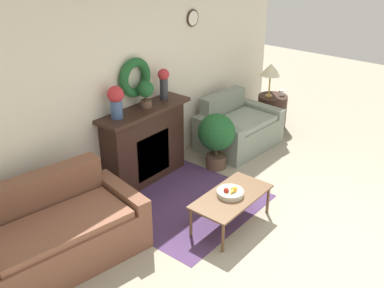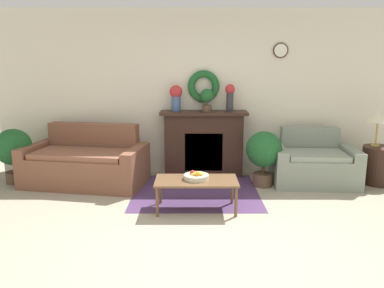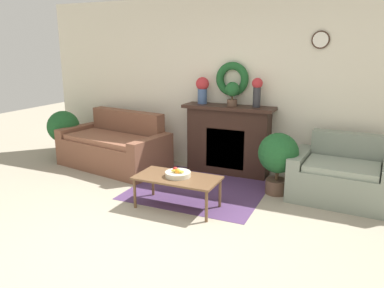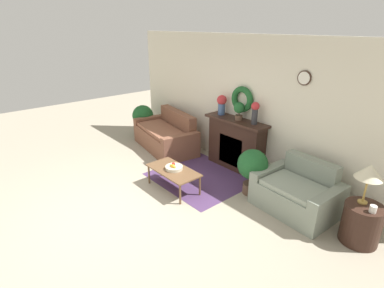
{
  "view_description": "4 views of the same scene",
  "coord_description": "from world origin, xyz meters",
  "px_view_note": "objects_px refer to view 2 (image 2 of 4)",
  "views": [
    {
      "loc": [
        -3.85,
        -1.36,
        3.25
      ],
      "look_at": [
        -0.03,
        1.73,
        0.84
      ],
      "focal_mm": 42.0,
      "sensor_mm": 36.0,
      "label": 1
    },
    {
      "loc": [
        -0.16,
        -3.43,
        1.83
      ],
      "look_at": [
        -0.18,
        1.34,
        0.81
      ],
      "focal_mm": 35.0,
      "sensor_mm": 36.0,
      "label": 2
    },
    {
      "loc": [
        1.83,
        -2.8,
        1.95
      ],
      "look_at": [
        -0.18,
        1.69,
        0.67
      ],
      "focal_mm": 35.0,
      "sensor_mm": 36.0,
      "label": 3
    },
    {
      "loc": [
        3.81,
        -1.84,
        2.86
      ],
      "look_at": [
        -0.12,
        1.54,
        0.78
      ],
      "focal_mm": 28.0,
      "sensor_mm": 36.0,
      "label": 4
    }
  ],
  "objects_px": {
    "vase_on_mantel_left": "(177,96)",
    "table_lamp": "(380,116)",
    "loveseat_right": "(314,164)",
    "fruit_bowl": "(197,176)",
    "potted_plant_floor_by_loveseat": "(265,152)",
    "couch_left": "(88,163)",
    "coffee_table": "(198,183)",
    "vase_on_mantel_right": "(231,95)",
    "side_table_by_loveseat": "(380,165)",
    "potted_plant_on_mantel": "(208,98)",
    "potted_plant_floor_by_couch": "(15,149)",
    "fireplace": "(205,143)"
  },
  "relations": [
    {
      "from": "fruit_bowl",
      "to": "vase_on_mantel_left",
      "type": "height_order",
      "value": "vase_on_mantel_left"
    },
    {
      "from": "coffee_table",
      "to": "potted_plant_on_mantel",
      "type": "distance_m",
      "value": 1.79
    },
    {
      "from": "coffee_table",
      "to": "potted_plant_on_mantel",
      "type": "height_order",
      "value": "potted_plant_on_mantel"
    },
    {
      "from": "vase_on_mantel_right",
      "to": "table_lamp",
      "type": "bearing_deg",
      "value": -10.08
    },
    {
      "from": "table_lamp",
      "to": "potted_plant_on_mantel",
      "type": "relative_size",
      "value": 1.6
    },
    {
      "from": "vase_on_mantel_left",
      "to": "potted_plant_floor_by_loveseat",
      "type": "relative_size",
      "value": 0.49
    },
    {
      "from": "vase_on_mantel_right",
      "to": "side_table_by_loveseat",
      "type": "bearing_deg",
      "value": -11.04
    },
    {
      "from": "couch_left",
      "to": "table_lamp",
      "type": "bearing_deg",
      "value": 10.74
    },
    {
      "from": "fireplace",
      "to": "vase_on_mantel_right",
      "type": "bearing_deg",
      "value": 0.75
    },
    {
      "from": "couch_left",
      "to": "vase_on_mantel_left",
      "type": "height_order",
      "value": "vase_on_mantel_left"
    },
    {
      "from": "potted_plant_floor_by_loveseat",
      "to": "vase_on_mantel_left",
      "type": "bearing_deg",
      "value": 157.05
    },
    {
      "from": "potted_plant_on_mantel",
      "to": "table_lamp",
      "type": "bearing_deg",
      "value": -8.24
    },
    {
      "from": "side_table_by_loveseat",
      "to": "potted_plant_floor_by_couch",
      "type": "relative_size",
      "value": 0.68
    },
    {
      "from": "fireplace",
      "to": "potted_plant_on_mantel",
      "type": "distance_m",
      "value": 0.75
    },
    {
      "from": "side_table_by_loveseat",
      "to": "vase_on_mantel_left",
      "type": "height_order",
      "value": "vase_on_mantel_left"
    },
    {
      "from": "vase_on_mantel_left",
      "to": "potted_plant_floor_by_couch",
      "type": "bearing_deg",
      "value": -170.72
    },
    {
      "from": "coffee_table",
      "to": "potted_plant_floor_by_loveseat",
      "type": "height_order",
      "value": "potted_plant_floor_by_loveseat"
    },
    {
      "from": "potted_plant_floor_by_loveseat",
      "to": "couch_left",
      "type": "bearing_deg",
      "value": 177.81
    },
    {
      "from": "side_table_by_loveseat",
      "to": "potted_plant_floor_by_loveseat",
      "type": "bearing_deg",
      "value": -176.21
    },
    {
      "from": "fruit_bowl",
      "to": "side_table_by_loveseat",
      "type": "height_order",
      "value": "side_table_by_loveseat"
    },
    {
      "from": "fruit_bowl",
      "to": "potted_plant_on_mantel",
      "type": "height_order",
      "value": "potted_plant_on_mantel"
    },
    {
      "from": "vase_on_mantel_left",
      "to": "potted_plant_floor_by_couch",
      "type": "distance_m",
      "value": 2.66
    },
    {
      "from": "vase_on_mantel_right",
      "to": "vase_on_mantel_left",
      "type": "bearing_deg",
      "value": 180.0
    },
    {
      "from": "loveseat_right",
      "to": "fruit_bowl",
      "type": "bearing_deg",
      "value": -144.89
    },
    {
      "from": "fireplace",
      "to": "table_lamp",
      "type": "relative_size",
      "value": 2.44
    },
    {
      "from": "vase_on_mantel_left",
      "to": "vase_on_mantel_right",
      "type": "height_order",
      "value": "vase_on_mantel_right"
    },
    {
      "from": "fireplace",
      "to": "vase_on_mantel_left",
      "type": "bearing_deg",
      "value": 179.3
    },
    {
      "from": "fruit_bowl",
      "to": "vase_on_mantel_right",
      "type": "bearing_deg",
      "value": 69.92
    },
    {
      "from": "vase_on_mantel_left",
      "to": "vase_on_mantel_right",
      "type": "xyz_separation_m",
      "value": [
        0.87,
        0.0,
        0.01
      ]
    },
    {
      "from": "loveseat_right",
      "to": "fruit_bowl",
      "type": "xyz_separation_m",
      "value": [
        -1.84,
        -1.12,
        0.14
      ]
    },
    {
      "from": "table_lamp",
      "to": "vase_on_mantel_right",
      "type": "bearing_deg",
      "value": 169.92
    },
    {
      "from": "loveseat_right",
      "to": "table_lamp",
      "type": "relative_size",
      "value": 2.27
    },
    {
      "from": "potted_plant_floor_by_couch",
      "to": "potted_plant_floor_by_loveseat",
      "type": "distance_m",
      "value": 3.85
    },
    {
      "from": "vase_on_mantel_left",
      "to": "table_lamp",
      "type": "bearing_deg",
      "value": -7.29
    },
    {
      "from": "fruit_bowl",
      "to": "potted_plant_floor_by_loveseat",
      "type": "bearing_deg",
      "value": 42.91
    },
    {
      "from": "table_lamp",
      "to": "vase_on_mantel_right",
      "type": "xyz_separation_m",
      "value": [
        -2.23,
        0.4,
        0.28
      ]
    },
    {
      "from": "vase_on_mantel_left",
      "to": "potted_plant_floor_by_loveseat",
      "type": "height_order",
      "value": "vase_on_mantel_left"
    },
    {
      "from": "loveseat_right",
      "to": "fireplace",
      "type": "bearing_deg",
      "value": 170.59
    },
    {
      "from": "side_table_by_loveseat",
      "to": "potted_plant_on_mantel",
      "type": "distance_m",
      "value": 2.88
    },
    {
      "from": "couch_left",
      "to": "fruit_bowl",
      "type": "height_order",
      "value": "couch_left"
    },
    {
      "from": "loveseat_right",
      "to": "potted_plant_floor_by_loveseat",
      "type": "relative_size",
      "value": 1.55
    },
    {
      "from": "side_table_by_loveseat",
      "to": "vase_on_mantel_left",
      "type": "bearing_deg",
      "value": 171.95
    },
    {
      "from": "potted_plant_floor_by_couch",
      "to": "fireplace",
      "type": "bearing_deg",
      "value": 7.79
    },
    {
      "from": "vase_on_mantel_left",
      "to": "couch_left",
      "type": "bearing_deg",
      "value": -161.39
    },
    {
      "from": "fruit_bowl",
      "to": "table_lamp",
      "type": "xyz_separation_m",
      "value": [
        2.79,
        1.13,
        0.61
      ]
    },
    {
      "from": "vase_on_mantel_left",
      "to": "potted_plant_on_mantel",
      "type": "bearing_deg",
      "value": -2.3
    },
    {
      "from": "loveseat_right",
      "to": "fruit_bowl",
      "type": "distance_m",
      "value": 2.16
    },
    {
      "from": "coffee_table",
      "to": "vase_on_mantel_right",
      "type": "xyz_separation_m",
      "value": [
        0.56,
        1.54,
        0.97
      ]
    },
    {
      "from": "fruit_bowl",
      "to": "fireplace",
      "type": "bearing_deg",
      "value": 84.93
    },
    {
      "from": "fireplace",
      "to": "couch_left",
      "type": "height_order",
      "value": "fireplace"
    }
  ]
}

